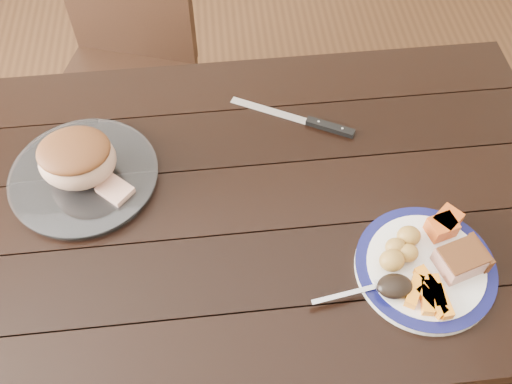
{
  "coord_description": "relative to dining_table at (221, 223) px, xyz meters",
  "views": [
    {
      "loc": [
        0.01,
        -0.72,
        1.8
      ],
      "look_at": [
        0.08,
        -0.02,
        0.8
      ],
      "focal_mm": 40.0,
      "sensor_mm": 36.0,
      "label": 1
    }
  ],
  "objects": [
    {
      "name": "ground",
      "position": [
        0.0,
        0.0,
        -0.66
      ],
      "size": [
        4.0,
        4.0,
        0.0
      ],
      "primitive_type": "plane",
      "color": "#472B16",
      "rests_on": "ground"
    },
    {
      "name": "dining_table",
      "position": [
        0.0,
        0.0,
        0.0
      ],
      "size": [
        1.61,
        0.92,
        0.75
      ],
      "rotation": [
        0.0,
        0.0,
        0.01
      ],
      "color": "black",
      "rests_on": "ground"
    },
    {
      "name": "chair_far",
      "position": [
        -0.28,
        0.73,
        -0.13
      ],
      "size": [
        0.53,
        0.54,
        0.93
      ],
      "rotation": [
        0.0,
        0.0,
        2.84
      ],
      "color": "black",
      "rests_on": "ground"
    },
    {
      "name": "dinner_plate",
      "position": [
        0.41,
        -0.21,
        0.1
      ],
      "size": [
        0.29,
        0.29,
        0.02
      ],
      "primitive_type": "cylinder",
      "color": "white",
      "rests_on": "dining_table"
    },
    {
      "name": "plate_rim",
      "position": [
        0.41,
        -0.21,
        0.11
      ],
      "size": [
        0.29,
        0.29,
        0.02
      ],
      "primitive_type": "torus",
      "color": "#0E0F47",
      "rests_on": "dinner_plate"
    },
    {
      "name": "serving_platter",
      "position": [
        -0.3,
        0.09,
        0.1
      ],
      "size": [
        0.33,
        0.33,
        0.02
      ],
      "primitive_type": "cylinder",
      "color": "white",
      "rests_on": "dining_table"
    },
    {
      "name": "pork_slice",
      "position": [
        0.47,
        -0.22,
        0.13
      ],
      "size": [
        0.11,
        0.09,
        0.04
      ],
      "primitive_type": "cube",
      "rotation": [
        0.0,
        0.0,
        0.3
      ],
      "color": "tan",
      "rests_on": "dinner_plate"
    },
    {
      "name": "roasted_potatoes",
      "position": [
        0.36,
        -0.18,
        0.13
      ],
      "size": [
        0.1,
        0.1,
        0.04
      ],
      "color": "gold",
      "rests_on": "dinner_plate"
    },
    {
      "name": "carrot_batons",
      "position": [
        0.39,
        -0.28,
        0.12
      ],
      "size": [
        0.09,
        0.11,
        0.02
      ],
      "color": "orange",
      "rests_on": "dinner_plate"
    },
    {
      "name": "pumpkin_wedges",
      "position": [
        0.46,
        -0.13,
        0.13
      ],
      "size": [
        0.08,
        0.08,
        0.04
      ],
      "color": "#E75819",
      "rests_on": "dinner_plate"
    },
    {
      "name": "dark_mushroom",
      "position": [
        0.33,
        -0.26,
        0.13
      ],
      "size": [
        0.07,
        0.05,
        0.03
      ],
      "primitive_type": "ellipsoid",
      "color": "black",
      "rests_on": "dinner_plate"
    },
    {
      "name": "fork",
      "position": [
        0.27,
        -0.25,
        0.11
      ],
      "size": [
        0.18,
        0.05,
        0.0
      ],
      "rotation": [
        0.0,
        0.0,
        0.17
      ],
      "color": "silver",
      "rests_on": "dinner_plate"
    },
    {
      "name": "roast_joint",
      "position": [
        -0.3,
        0.09,
        0.16
      ],
      "size": [
        0.17,
        0.15,
        0.11
      ],
      "primitive_type": "ellipsoid",
      "color": "tan",
      "rests_on": "serving_platter"
    },
    {
      "name": "cut_slice",
      "position": [
        -0.23,
        0.03,
        0.12
      ],
      "size": [
        0.09,
        0.09,
        0.02
      ],
      "primitive_type": "cube",
      "rotation": [
        0.0,
        0.0,
        -0.74
      ],
      "color": "tan",
      "rests_on": "serving_platter"
    },
    {
      "name": "carving_knife",
      "position": [
        0.24,
        0.2,
        0.1
      ],
      "size": [
        0.29,
        0.17,
        0.01
      ],
      "rotation": [
        0.0,
        0.0,
        -0.48
      ],
      "color": "silver",
      "rests_on": "dining_table"
    }
  ]
}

